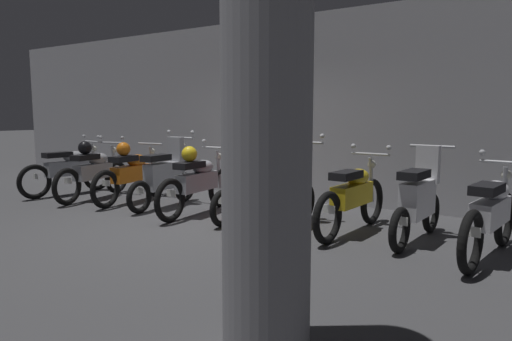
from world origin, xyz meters
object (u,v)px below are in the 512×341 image
(motorbike_slot_5, at_px, (247,184))
(motorbike_slot_8, at_px, (419,199))
(motorbike_slot_0, at_px, (69,169))
(motorbike_slot_2, at_px, (132,173))
(support_pillar, at_px, (267,99))
(motorbike_slot_3, at_px, (165,176))
(motorbike_slot_9, at_px, (491,214))
(motorbike_slot_4, at_px, (198,181))
(motorbike_slot_6, at_px, (293,189))
(motorbike_slot_7, at_px, (353,196))
(motorbike_slot_1, at_px, (94,171))

(motorbike_slot_5, bearing_deg, motorbike_slot_8, 2.57)
(motorbike_slot_5, relative_size, motorbike_slot_8, 1.00)
(motorbike_slot_0, height_order, motorbike_slot_2, motorbike_slot_0)
(support_pillar, bearing_deg, motorbike_slot_2, 146.68)
(motorbike_slot_3, height_order, motorbike_slot_9, motorbike_slot_3)
(motorbike_slot_8, height_order, support_pillar, support_pillar)
(motorbike_slot_5, relative_size, support_pillar, 0.51)
(motorbike_slot_8, bearing_deg, motorbike_slot_4, -175.40)
(motorbike_slot_6, xyz_separation_m, motorbike_slot_7, (0.83, 0.12, -0.04))
(motorbike_slot_2, relative_size, motorbike_slot_6, 1.16)
(motorbike_slot_1, bearing_deg, motorbike_slot_5, 3.26)
(motorbike_slot_9, bearing_deg, motorbike_slot_0, 179.75)
(motorbike_slot_0, relative_size, motorbike_slot_1, 1.01)
(support_pillar, bearing_deg, motorbike_slot_7, 100.76)
(motorbike_slot_0, xyz_separation_m, motorbike_slot_4, (3.29, -0.01, 0.04))
(motorbike_slot_3, bearing_deg, motorbike_slot_0, -177.38)
(motorbike_slot_1, bearing_deg, motorbike_slot_9, 0.13)
(motorbike_slot_1, relative_size, motorbike_slot_8, 1.15)
(motorbike_slot_5, relative_size, motorbike_slot_7, 0.86)
(motorbike_slot_9, relative_size, support_pillar, 0.58)
(support_pillar, bearing_deg, motorbike_slot_8, 86.09)
(motorbike_slot_1, bearing_deg, motorbike_slot_6, 1.73)
(motorbike_slot_6, xyz_separation_m, motorbike_slot_9, (2.48, -0.11, -0.04))
(motorbike_slot_0, relative_size, motorbike_slot_5, 1.16)
(motorbike_slot_9, bearing_deg, motorbike_slot_5, 177.00)
(motorbike_slot_3, bearing_deg, motorbike_slot_1, -174.44)
(motorbike_slot_0, distance_m, support_pillar, 7.13)
(motorbike_slot_1, height_order, motorbike_slot_5, motorbike_slot_5)
(motorbike_slot_6, relative_size, motorbike_slot_7, 0.86)
(motorbike_slot_4, bearing_deg, motorbike_slot_0, 179.75)
(motorbike_slot_2, distance_m, motorbike_slot_3, 0.82)
(motorbike_slot_0, bearing_deg, motorbike_slot_2, 4.52)
(motorbike_slot_3, distance_m, motorbike_slot_9, 4.95)
(motorbike_slot_3, distance_m, motorbike_slot_8, 4.13)
(motorbike_slot_5, bearing_deg, motorbike_slot_9, -3.00)
(motorbike_slot_4, distance_m, support_pillar, 4.42)
(motorbike_slot_0, height_order, motorbike_slot_6, motorbike_slot_6)
(motorbike_slot_0, xyz_separation_m, motorbike_slot_8, (6.59, 0.25, 0.03))
(motorbike_slot_0, distance_m, motorbike_slot_3, 2.47)
(motorbike_slot_0, bearing_deg, motorbike_slot_8, 2.18)
(motorbike_slot_2, distance_m, motorbike_slot_8, 4.95)
(motorbike_slot_0, relative_size, motorbike_slot_3, 1.16)
(motorbike_slot_5, xyz_separation_m, motorbike_slot_9, (3.30, -0.17, -0.04))
(motorbike_slot_0, bearing_deg, motorbike_slot_9, -0.25)
(motorbike_slot_3, xyz_separation_m, motorbike_slot_8, (4.13, 0.14, -0.00))
(motorbike_slot_1, relative_size, motorbike_slot_4, 0.99)
(motorbike_slot_1, xyz_separation_m, motorbike_slot_5, (3.30, 0.19, -0.00))
(motorbike_slot_0, height_order, motorbike_slot_1, same)
(motorbike_slot_1, relative_size, motorbike_slot_9, 1.00)
(motorbike_slot_1, xyz_separation_m, motorbike_slot_9, (6.60, 0.01, -0.04))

